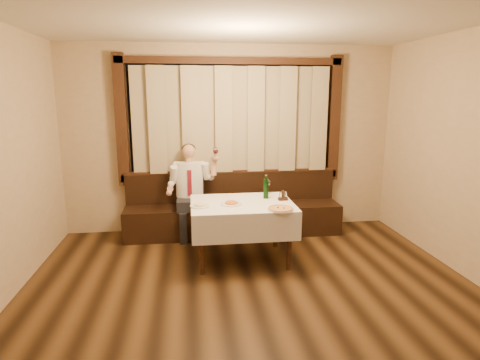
{
  "coord_description": "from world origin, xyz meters",
  "views": [
    {
      "loc": [
        -0.64,
        -3.08,
        2.08
      ],
      "look_at": [
        0.0,
        1.9,
        1.0
      ],
      "focal_mm": 30.0,
      "sensor_mm": 36.0,
      "label": 1
    }
  ],
  "objects": [
    {
      "name": "room",
      "position": [
        -0.0,
        0.97,
        1.5
      ],
      "size": [
        5.01,
        6.01,
        2.81
      ],
      "color": "black",
      "rests_on": "ground"
    },
    {
      "name": "banquette",
      "position": [
        0.0,
        2.72,
        0.31
      ],
      "size": [
        3.2,
        0.61,
        0.94
      ],
      "color": "black",
      "rests_on": "ground"
    },
    {
      "name": "dining_table",
      "position": [
        0.0,
        1.7,
        0.65
      ],
      "size": [
        1.27,
        0.97,
        0.76
      ],
      "color": "black",
      "rests_on": "ground"
    },
    {
      "name": "pizza",
      "position": [
        0.4,
        1.32,
        0.77
      ],
      "size": [
        0.31,
        0.31,
        0.03
      ],
      "rotation": [
        0.0,
        0.0,
        -0.07
      ],
      "color": "white",
      "rests_on": "dining_table"
    },
    {
      "name": "pasta_red",
      "position": [
        -0.14,
        1.62,
        0.79
      ],
      "size": [
        0.26,
        0.26,
        0.09
      ],
      "rotation": [
        0.0,
        0.0,
        -0.15
      ],
      "color": "white",
      "rests_on": "dining_table"
    },
    {
      "name": "pasta_cream",
      "position": [
        -0.52,
        1.58,
        0.79
      ],
      "size": [
        0.24,
        0.24,
        0.08
      ],
      "rotation": [
        0.0,
        0.0,
        -0.39
      ],
      "color": "white",
      "rests_on": "dining_table"
    },
    {
      "name": "green_bottle",
      "position": [
        0.33,
        1.87,
        0.89
      ],
      "size": [
        0.07,
        0.07,
        0.31
      ],
      "rotation": [
        0.0,
        0.0,
        0.23
      ],
      "color": "#0E4210",
      "rests_on": "dining_table"
    },
    {
      "name": "table_wine_glass",
      "position": [
        0.39,
        2.07,
        0.91
      ],
      "size": [
        0.08,
        0.08,
        0.21
      ],
      "rotation": [
        0.0,
        0.0,
        -0.32
      ],
      "color": "white",
      "rests_on": "dining_table"
    },
    {
      "name": "cruet_caddy",
      "position": [
        0.53,
        1.74,
        0.8
      ],
      "size": [
        0.12,
        0.07,
        0.13
      ],
      "rotation": [
        0.0,
        0.0,
        0.09
      ],
      "color": "black",
      "rests_on": "dining_table"
    },
    {
      "name": "seated_man",
      "position": [
        -0.64,
        2.63,
        0.8
      ],
      "size": [
        0.74,
        0.56,
        1.38
      ],
      "color": "black",
      "rests_on": "ground"
    }
  ]
}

